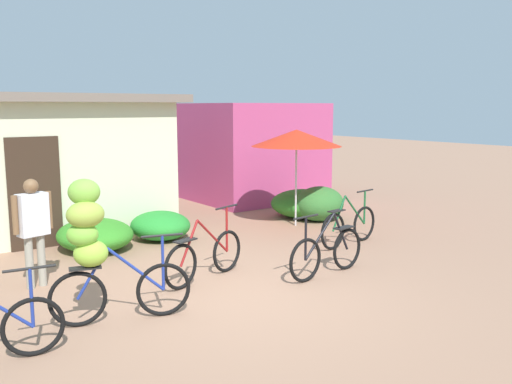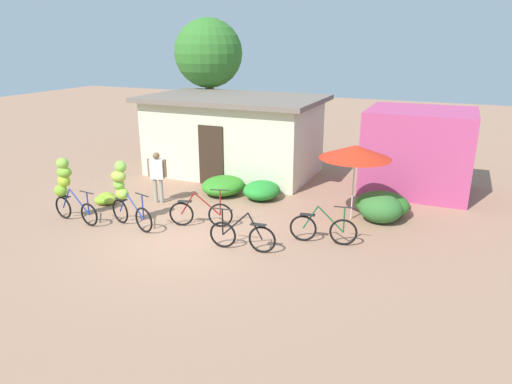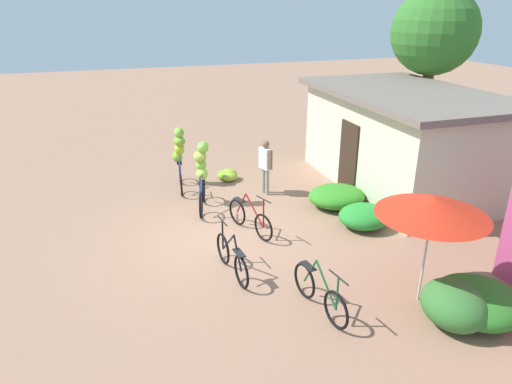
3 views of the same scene
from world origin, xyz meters
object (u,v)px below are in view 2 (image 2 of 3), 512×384
object	(u,v)px
shop_pink	(418,151)
person_vendor	(157,172)
banana_pile_on_ground	(107,199)
market_umbrella	(355,152)
bicycle_center_loaded	(201,213)
bicycle_leftmost	(66,185)
tree_behind_building	(209,54)
building_low	(234,135)
bicycle_rightmost	(323,229)
bicycle_near_pile	(123,189)
bicycle_by_shop	(242,236)

from	to	relation	value
shop_pink	person_vendor	xyz separation A→B (m)	(-6.88, -4.33, -0.37)
banana_pile_on_ground	person_vendor	xyz separation A→B (m)	(1.35, 0.71, 0.79)
market_umbrella	bicycle_center_loaded	size ratio (longest dim) A/B	1.28
market_umbrella	bicycle_leftmost	xyz separation A→B (m)	(-6.96, -3.11, -0.88)
market_umbrella	person_vendor	bearing A→B (deg)	-170.05
shop_pink	tree_behind_building	size ratio (longest dim) A/B	0.58
shop_pink	tree_behind_building	distance (m)	9.17
building_low	bicycle_rightmost	distance (m)	6.80
bicycle_rightmost	building_low	bearing A→B (deg)	134.43
tree_behind_building	market_umbrella	bearing A→B (deg)	-36.25
person_vendor	market_umbrella	bearing A→B (deg)	9.95
building_low	tree_behind_building	size ratio (longest dim) A/B	1.13
bicycle_near_pile	person_vendor	distance (m)	1.85
bicycle_near_pile	bicycle_by_shop	distance (m)	3.52
shop_pink	banana_pile_on_ground	distance (m)	9.72
tree_behind_building	bicycle_near_pile	distance (m)	8.86
bicycle_center_loaded	person_vendor	distance (m)	2.44
market_umbrella	bicycle_by_shop	distance (m)	3.83
shop_pink	bicycle_by_shop	xyz separation A→B (m)	(-3.20, -6.33, -0.94)
shop_pink	bicycle_center_loaded	world-z (taller)	shop_pink
bicycle_by_shop	person_vendor	xyz separation A→B (m)	(-3.69, 2.00, 0.58)
building_low	bicycle_near_pile	xyz separation A→B (m)	(-0.36, -5.75, -0.41)
building_low	bicycle_center_loaded	distance (m)	5.36
person_vendor	bicycle_by_shop	bearing A→B (deg)	-28.47
building_low	shop_pink	bearing A→B (deg)	3.76
building_low	banana_pile_on_ground	xyz separation A→B (m)	(-1.94, -4.64, -1.25)
building_low	shop_pink	size ratio (longest dim) A/B	1.94
bicycle_leftmost	bicycle_rightmost	bearing A→B (deg)	10.66
bicycle_rightmost	shop_pink	bearing A→B (deg)	73.03
market_umbrella	banana_pile_on_ground	size ratio (longest dim) A/B	2.68
market_umbrella	bicycle_near_pile	size ratio (longest dim) A/B	1.19
shop_pink	market_umbrella	size ratio (longest dim) A/B	1.56
bicycle_near_pile	bicycle_center_loaded	world-z (taller)	bicycle_near_pile
bicycle_leftmost	bicycle_by_shop	distance (m)	5.12
bicycle_near_pile	bicycle_rightmost	distance (m)	5.19
bicycle_center_loaded	market_umbrella	bearing A→B (deg)	31.06
bicycle_center_loaded	bicycle_rightmost	bearing A→B (deg)	4.32
building_low	bicycle_rightmost	bearing A→B (deg)	-45.57
bicycle_near_pile	bicycle_rightmost	xyz separation A→B (m)	(5.06, 0.96, -0.63)
market_umbrella	bicycle_leftmost	world-z (taller)	market_umbrella
banana_pile_on_ground	person_vendor	bearing A→B (deg)	27.91
shop_pink	bicycle_rightmost	size ratio (longest dim) A/B	1.99
tree_behind_building	bicycle_by_shop	size ratio (longest dim) A/B	3.43
market_umbrella	banana_pile_on_ground	bearing A→B (deg)	-166.26
bicycle_center_loaded	bicycle_by_shop	bearing A→B (deg)	-28.95
tree_behind_building	bicycle_leftmost	size ratio (longest dim) A/B	3.21
building_low	bicycle_by_shop	distance (m)	6.76
bicycle_by_shop	person_vendor	size ratio (longest dim) A/B	1.04
bicycle_by_shop	bicycle_near_pile	bearing A→B (deg)	177.22
building_low	bicycle_leftmost	xyz separation A→B (m)	(-1.98, -6.06, -0.41)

